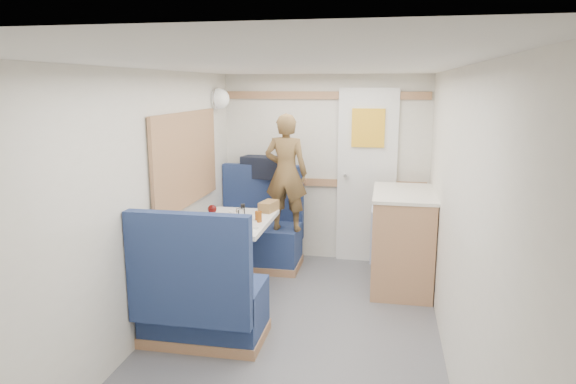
% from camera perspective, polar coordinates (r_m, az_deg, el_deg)
% --- Properties ---
extents(floor, '(4.50, 4.50, 0.00)m').
position_cam_1_polar(floor, '(3.77, -0.38, -18.18)').
color(floor, '#515156').
rests_on(floor, ground).
extents(ceiling, '(4.50, 4.50, 0.00)m').
position_cam_1_polar(ceiling, '(3.27, -0.43, 13.82)').
color(ceiling, silver).
rests_on(ceiling, wall_back).
extents(wall_back, '(2.20, 0.02, 2.00)m').
position_cam_1_polar(wall_back, '(5.56, 4.14, 2.61)').
color(wall_back, silver).
rests_on(wall_back, floor).
extents(wall_left, '(0.02, 4.50, 2.00)m').
position_cam_1_polar(wall_left, '(3.75, -17.13, -2.38)').
color(wall_left, silver).
rests_on(wall_left, floor).
extents(wall_right, '(0.02, 4.50, 2.00)m').
position_cam_1_polar(wall_right, '(3.36, 18.40, -4.11)').
color(wall_right, silver).
rests_on(wall_right, floor).
extents(oak_trim_low, '(2.15, 0.02, 0.08)m').
position_cam_1_polar(oak_trim_low, '(5.57, 4.09, 1.05)').
color(oak_trim_low, '#8E6340').
rests_on(oak_trim_low, wall_back).
extents(oak_trim_high, '(2.15, 0.02, 0.08)m').
position_cam_1_polar(oak_trim_high, '(5.47, 4.24, 10.66)').
color(oak_trim_high, '#8E6340').
rests_on(oak_trim_high, wall_back).
extents(side_window, '(0.04, 1.30, 0.72)m').
position_cam_1_polar(side_window, '(4.59, -11.28, 3.61)').
color(side_window, '#A4B096').
rests_on(side_window, wall_left).
extents(rear_door, '(0.62, 0.12, 1.86)m').
position_cam_1_polar(rear_door, '(5.50, 8.75, 2.11)').
color(rear_door, white).
rests_on(rear_door, wall_back).
extents(dinette_table, '(0.62, 0.92, 0.72)m').
position_cam_1_polar(dinette_table, '(4.59, -5.94, -4.96)').
color(dinette_table, white).
rests_on(dinette_table, floor).
extents(bench_far, '(0.90, 0.59, 1.05)m').
position_cam_1_polar(bench_far, '(5.46, -3.26, -5.08)').
color(bench_far, navy).
rests_on(bench_far, floor).
extents(bench_near, '(0.90, 0.59, 1.05)m').
position_cam_1_polar(bench_near, '(3.91, -9.57, -12.25)').
color(bench_near, navy).
rests_on(bench_near, floor).
extents(ledge, '(0.90, 0.14, 0.04)m').
position_cam_1_polar(ledge, '(5.57, -2.69, 1.39)').
color(ledge, '#8E6340').
rests_on(ledge, bench_far).
extents(dome_light, '(0.20, 0.20, 0.20)m').
position_cam_1_polar(dome_light, '(5.33, -7.62, 10.24)').
color(dome_light, white).
rests_on(dome_light, wall_left).
extents(galley_counter, '(0.57, 0.92, 0.92)m').
position_cam_1_polar(galley_counter, '(4.96, 12.52, -5.10)').
color(galley_counter, '#8E6340').
rests_on(galley_counter, floor).
extents(person, '(0.44, 0.30, 1.17)m').
position_cam_1_polar(person, '(5.08, -0.22, 2.15)').
color(person, brown).
rests_on(person, bench_far).
extents(duffel_bag, '(0.52, 0.34, 0.23)m').
position_cam_1_polar(duffel_bag, '(5.54, -2.60, 2.76)').
color(duffel_bag, black).
rests_on(duffel_bag, ledge).
extents(tray, '(0.37, 0.42, 0.02)m').
position_cam_1_polar(tray, '(4.41, -5.22, -3.45)').
color(tray, silver).
rests_on(tray, dinette_table).
extents(orange_fruit, '(0.07, 0.07, 0.07)m').
position_cam_1_polar(orange_fruit, '(4.35, -4.94, -3.06)').
color(orange_fruit, orange).
rests_on(orange_fruit, tray).
extents(cheese_block, '(0.11, 0.09, 0.03)m').
position_cam_1_polar(cheese_block, '(4.21, -7.36, -3.88)').
color(cheese_block, '#EED489').
rests_on(cheese_block, tray).
extents(wine_glass, '(0.08, 0.08, 0.17)m').
position_cam_1_polar(wine_glass, '(4.41, -8.42, -1.99)').
color(wine_glass, white).
rests_on(wine_glass, dinette_table).
extents(tumbler_left, '(0.07, 0.07, 0.11)m').
position_cam_1_polar(tumbler_left, '(4.40, -9.67, -3.02)').
color(tumbler_left, white).
rests_on(tumbler_left, dinette_table).
extents(tumbler_right, '(0.07, 0.07, 0.11)m').
position_cam_1_polar(tumbler_right, '(4.48, -5.35, -2.56)').
color(tumbler_right, white).
rests_on(tumbler_right, dinette_table).
extents(beer_glass, '(0.06, 0.06, 0.09)m').
position_cam_1_polar(beer_glass, '(4.46, -3.30, -2.75)').
color(beer_glass, brown).
rests_on(beer_glass, dinette_table).
extents(pepper_grinder, '(0.04, 0.04, 0.11)m').
position_cam_1_polar(pepper_grinder, '(4.69, -5.04, -1.97)').
color(pepper_grinder, black).
rests_on(pepper_grinder, dinette_table).
extents(salt_grinder, '(0.03, 0.03, 0.09)m').
position_cam_1_polar(salt_grinder, '(4.52, -6.40, -2.64)').
color(salt_grinder, silver).
rests_on(salt_grinder, dinette_table).
extents(bread_loaf, '(0.17, 0.25, 0.09)m').
position_cam_1_polar(bread_loaf, '(4.83, -2.15, -1.59)').
color(bread_loaf, olive).
rests_on(bread_loaf, dinette_table).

